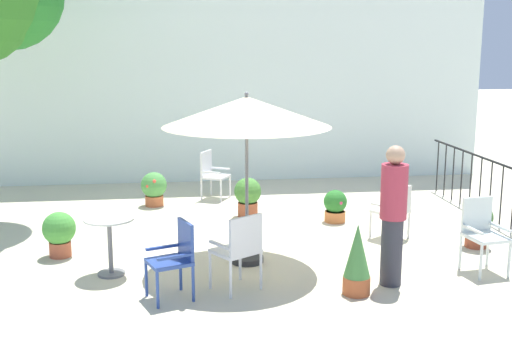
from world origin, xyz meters
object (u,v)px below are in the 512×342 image
Objects in this scene: potted_plant_5 at (154,188)px; patio_chair_1 at (394,208)px; cafe_table_0 at (110,236)px; patio_chair_2 at (240,246)px; standing_person at (393,214)px; potted_plant_3 at (335,205)px; potted_plant_4 at (477,222)px; patio_chair_0 at (212,172)px; patio_chair_3 at (176,255)px; potted_plant_0 at (59,232)px; patio_umbrella_0 at (247,113)px; potted_plant_1 at (248,195)px; patio_chair_4 at (482,230)px; potted_plant_2 at (357,260)px.

patio_chair_1 is at bearing -34.52° from potted_plant_5.
cafe_table_0 is 1.74m from patio_chair_2.
cafe_table_0 is 3.53m from standing_person.
potted_plant_3 is 2.31m from potted_plant_4.
patio_chair_0 is 4.87m from patio_chair_3.
cafe_table_0 is at bearing 167.47° from standing_person.
potted_plant_0 is at bearing -163.41° from potted_plant_3.
standing_person is (1.65, -1.03, -1.12)m from patio_umbrella_0.
potted_plant_1 is 1.10× the size of potted_plant_5.
standing_person reaches higher than potted_plant_1.
patio_umbrella_0 is at bearing -161.98° from patio_chair_1.
patio_chair_2 reaches higher than potted_plant_5.
patio_chair_3 is 1.46× the size of potted_plant_5.
patio_chair_2 is at bearing 179.40° from standing_person.
patio_chair_4 is 5.65m from potted_plant_0.
potted_plant_4 reaches higher than potted_plant_3.
potted_plant_3 is 0.87× the size of potted_plant_5.
patio_chair_4 is at bearing 5.58° from patio_chair_2.
patio_chair_4 is 1.11× the size of potted_plant_2.
potted_plant_1 is at bearing 132.20° from patio_chair_4.
potted_plant_2 is at bearing -4.13° from patio_chair_3.
patio_chair_4 reaches higher than cafe_table_0.
patio_chair_4 reaches higher than potted_plant_3.
potted_plant_5 is (0.44, 3.52, -0.18)m from cafe_table_0.
patio_chair_4 is at bearing -62.65° from potted_plant_3.
potted_plant_4 is (1.06, -0.51, -0.11)m from patio_chair_1.
patio_chair_0 is 1.00× the size of patio_chair_3.
patio_umbrella_0 reaches higher than potted_plant_0.
potted_plant_2 reaches higher than potted_plant_4.
potted_plant_0 is 4.51m from standing_person.
potted_plant_5 is (-3.64, 2.50, -0.14)m from patio_chair_1.
patio_chair_1 is 0.91× the size of patio_chair_3.
patio_chair_3 is at bearing -150.02° from patio_chair_1.
patio_chair_4 is 1.90m from potted_plant_2.
cafe_table_0 is 1.13m from potted_plant_0.
patio_chair_3 reaches higher than patio_chair_1.
patio_chair_1 is at bearing 29.98° from patio_chair_3.
patio_chair_0 is 5.02m from potted_plant_4.
standing_person is (-1.71, -1.26, 0.52)m from potted_plant_4.
patio_chair_4 is at bearing -53.75° from patio_chair_0.
patio_umbrella_0 is at bearing -12.22° from potted_plant_0.
potted_plant_5 reaches higher than potted_plant_3.
potted_plant_1 is at bearing 31.59° from potted_plant_0.
patio_chair_0 reaches higher than patio_chair_3.
potted_plant_0 is at bearing 159.36° from standing_person.
patio_chair_4 is 4.02m from potted_plant_1.
patio_chair_0 is at bearing 22.70° from potted_plant_5.
standing_person reaches higher than potted_plant_2.
potted_plant_4 is at bearing -32.68° from potted_plant_5.
potted_plant_3 is at bearing 121.04° from patio_chair_1.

